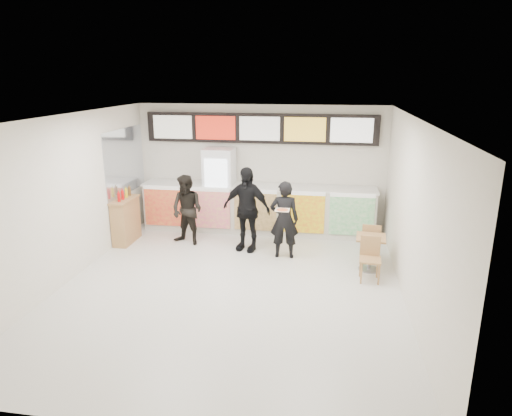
% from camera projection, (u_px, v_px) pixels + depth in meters
% --- Properties ---
extents(floor, '(7.00, 7.00, 0.00)m').
position_uv_depth(floor, '(231.00, 287.00, 8.18)').
color(floor, beige).
rests_on(floor, ground).
extents(ceiling, '(7.00, 7.00, 0.00)m').
position_uv_depth(ceiling, '(228.00, 117.00, 7.34)').
color(ceiling, white).
rests_on(ceiling, wall_back).
extents(wall_back, '(6.00, 0.00, 6.00)m').
position_uv_depth(wall_back, '(260.00, 167.00, 11.07)').
color(wall_back, silver).
rests_on(wall_back, floor).
extents(wall_left, '(0.00, 7.00, 7.00)m').
position_uv_depth(wall_left, '(67.00, 199.00, 8.22)').
color(wall_left, silver).
rests_on(wall_left, floor).
extents(wall_right, '(0.00, 7.00, 7.00)m').
position_uv_depth(wall_right, '(413.00, 215.00, 7.30)').
color(wall_right, silver).
rests_on(wall_right, floor).
extents(service_counter, '(5.56, 0.77, 1.14)m').
position_uv_depth(service_counter, '(258.00, 209.00, 10.95)').
color(service_counter, silver).
rests_on(service_counter, floor).
extents(menu_board, '(5.50, 0.14, 0.70)m').
position_uv_depth(menu_board, '(260.00, 128.00, 10.72)').
color(menu_board, black).
rests_on(menu_board, wall_back).
extents(drinks_fridge, '(0.70, 0.67, 2.00)m').
position_uv_depth(drinks_fridge, '(220.00, 190.00, 10.99)').
color(drinks_fridge, white).
rests_on(drinks_fridge, floor).
extents(mirror_panel, '(0.01, 2.00, 1.50)m').
position_uv_depth(mirror_panel, '(125.00, 161.00, 10.47)').
color(mirror_panel, '#B2B7BF').
rests_on(mirror_panel, wall_left).
extents(customer_main, '(0.61, 0.42, 1.62)m').
position_uv_depth(customer_main, '(284.00, 220.00, 9.32)').
color(customer_main, black).
rests_on(customer_main, floor).
extents(customer_left, '(0.91, 0.81, 1.57)m').
position_uv_depth(customer_left, '(187.00, 210.00, 10.07)').
color(customer_left, black).
rests_on(customer_left, floor).
extents(customer_mid, '(1.15, 0.70, 1.83)m').
position_uv_depth(customer_mid, '(246.00, 209.00, 9.70)').
color(customer_mid, black).
rests_on(customer_mid, floor).
extents(pizza_slice, '(0.36, 0.36, 0.02)m').
position_uv_depth(pizza_slice, '(282.00, 210.00, 8.80)').
color(pizza_slice, beige).
rests_on(pizza_slice, customer_main).
extents(cafe_table, '(0.59, 1.42, 0.81)m').
position_uv_depth(cafe_table, '(370.00, 247.00, 8.77)').
color(cafe_table, '#A7804C').
rests_on(cafe_table, floor).
extents(condiment_ledge, '(0.37, 0.91, 1.21)m').
position_uv_depth(condiment_ledge, '(126.00, 220.00, 10.26)').
color(condiment_ledge, '#A7804C').
rests_on(condiment_ledge, floor).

